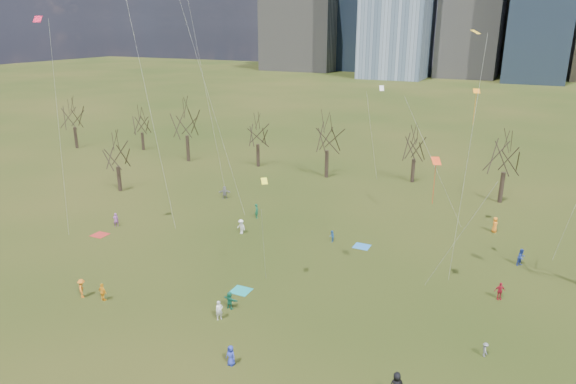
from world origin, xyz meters
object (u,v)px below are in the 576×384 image
at_px(blanket_crimson, 100,235).
at_px(person_0, 231,356).
at_px(person_4, 103,292).
at_px(blanket_navy, 362,246).
at_px(blanket_teal, 241,291).
at_px(person_1, 219,310).

height_order(blanket_crimson, person_0, person_0).
xyz_separation_m(blanket_crimson, person_4, (10.50, -10.21, 0.76)).
xyz_separation_m(blanket_navy, person_0, (-2.06, -22.07, 0.71)).
relative_size(blanket_teal, blanket_crimson, 1.00).
height_order(blanket_navy, person_1, person_1).
relative_size(blanket_crimson, person_0, 1.10).
relative_size(person_0, person_4, 0.94).
height_order(blanket_teal, person_1, person_1).
relative_size(blanket_navy, blanket_crimson, 1.00).
height_order(blanket_teal, blanket_navy, same).
bearing_deg(blanket_crimson, person_1, -22.44).
distance_m(blanket_teal, person_0, 9.97).
bearing_deg(person_0, blanket_teal, 124.27).
bearing_deg(person_4, person_0, 177.34).
distance_m(blanket_navy, blanket_crimson, 27.93).
xyz_separation_m(blanket_crimson, person_1, (20.62, -8.52, 0.77)).
height_order(blanket_navy, blanket_crimson, same).
distance_m(blanket_crimson, person_0, 27.53).
height_order(blanket_navy, person_4, person_4).
xyz_separation_m(blanket_teal, blanket_crimson, (-19.87, 3.99, 0.00)).
bearing_deg(person_0, blanket_navy, 92.37).
relative_size(blanket_crimson, person_1, 1.02).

